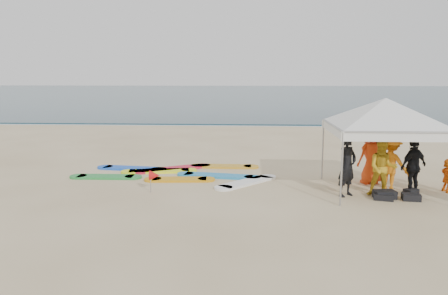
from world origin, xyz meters
TOP-DOWN VIEW (x-y plane):
  - ground at (0.00, 0.00)m, footprint 120.00×120.00m
  - ocean at (0.00, 60.00)m, footprint 160.00×84.00m
  - shoreline_foam at (0.00, 18.20)m, footprint 160.00×1.20m
  - person_black_a at (3.81, 1.91)m, footprint 0.74×0.71m
  - person_yellow at (4.76, 1.93)m, footprint 0.87×0.74m
  - person_orange_a at (5.12, 2.39)m, footprint 1.19×1.11m
  - person_black_b at (5.66, 2.17)m, footprint 1.00×0.81m
  - person_orange_b at (4.84, 3.34)m, footprint 0.98×0.82m
  - person_seated at (6.76, 2.46)m, footprint 0.35×0.92m
  - canopy_tent at (4.89, 2.40)m, footprint 4.03×4.03m
  - marker_pennant at (-1.51, 1.94)m, footprint 0.28×0.28m
  - gear_pile at (5.04, 1.70)m, footprint 1.36×0.83m
  - surfboard_spread at (-1.15, 4.23)m, footprint 6.31×3.45m

SIDE VIEW (x-z plane):
  - ground at x=0.00m, z-range 0.00..0.00m
  - shoreline_foam at x=0.00m, z-range 0.00..0.01m
  - surfboard_spread at x=-1.15m, z-range 0.00..0.07m
  - ocean at x=0.00m, z-range 0.00..0.08m
  - gear_pile at x=5.04m, z-range -0.01..0.21m
  - person_seated at x=6.76m, z-range 0.00..0.97m
  - marker_pennant at x=-1.51m, z-range 0.18..0.81m
  - person_yellow at x=4.76m, z-range 0.00..1.58m
  - person_black_b at x=5.66m, z-range 0.00..1.59m
  - person_orange_a at x=5.12m, z-range 0.00..1.62m
  - person_black_a at x=3.81m, z-range 0.00..1.70m
  - person_orange_b at x=4.84m, z-range 0.00..1.72m
  - canopy_tent at x=4.89m, z-range 1.13..4.17m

